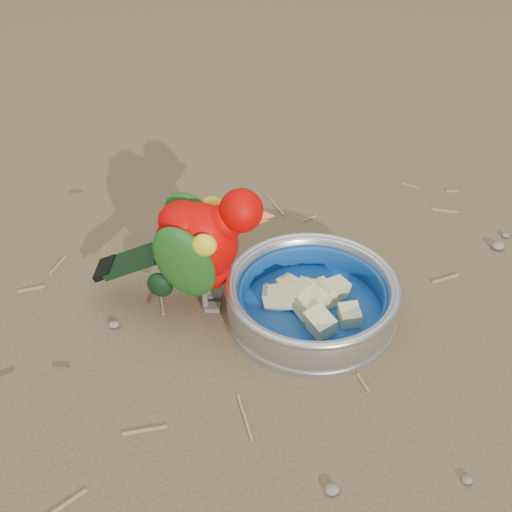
{
  "coord_description": "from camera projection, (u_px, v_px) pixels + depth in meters",
  "views": [
    {
      "loc": [
        -0.11,
        -0.63,
        0.68
      ],
      "look_at": [
        -0.07,
        0.14,
        0.08
      ],
      "focal_mm": 50.0,
      "sensor_mm": 36.0,
      "label": 1
    }
  ],
  "objects": [
    {
      "name": "lory_parrot",
      "position": [
        201.0,
        251.0,
        0.96
      ],
      "size": [
        0.24,
        0.14,
        0.18
      ],
      "primitive_type": null,
      "rotation": [
        0.0,
        0.0,
        -1.7
      ],
      "color": "#C60000",
      "rests_on": "ground"
    },
    {
      "name": "bowl_wall",
      "position": [
        312.0,
        296.0,
        0.97
      ],
      "size": [
        0.23,
        0.23,
        0.04
      ],
      "primitive_type": null,
      "color": "#B2B2BA",
      "rests_on": "food_bowl"
    },
    {
      "name": "ground_debris",
      "position": [
        279.0,
        355.0,
        0.93
      ],
      "size": [
        0.9,
        0.8,
        0.01
      ],
      "primitive_type": null,
      "color": "olive",
      "rests_on": "ground"
    },
    {
      "name": "ground",
      "position": [
        316.0,
        368.0,
        0.91
      ],
      "size": [
        60.0,
        60.0,
        0.0
      ],
      "primitive_type": "plane",
      "color": "brown"
    },
    {
      "name": "food_bowl",
      "position": [
        311.0,
        313.0,
        0.99
      ],
      "size": [
        0.23,
        0.23,
        0.02
      ],
      "primitive_type": "cylinder",
      "color": "#B2B2BA",
      "rests_on": "ground"
    },
    {
      "name": "fruit_wedges",
      "position": [
        312.0,
        300.0,
        0.97
      ],
      "size": [
        0.14,
        0.14,
        0.03
      ],
      "primitive_type": null,
      "color": "#CFC989",
      "rests_on": "food_bowl"
    }
  ]
}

